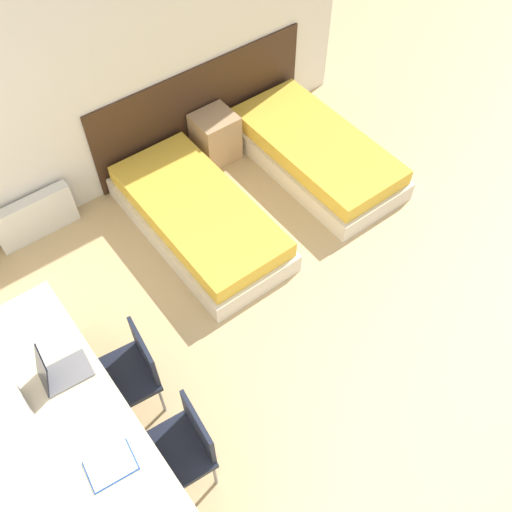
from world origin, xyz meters
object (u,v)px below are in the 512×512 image
Objects in this scene: nightstand at (215,137)px; chair_near_notebook at (180,447)px; bed_near_door at (316,153)px; chair_near_laptop at (128,372)px; laptop at (58,372)px; bed_near_window at (199,218)px.

nightstand is 0.65× the size of chair_near_notebook.
bed_near_door is at bearing 38.87° from chair_near_notebook.
laptop reaches higher than chair_near_laptop.
chair_near_laptop reaches higher than nightstand.
nightstand is 2.87m from chair_near_laptop.
chair_near_laptop is 0.54m from laptop.
laptop reaches higher than bed_near_door.
chair_near_laptop reaches higher than bed_near_window.
chair_near_notebook is 2.37× the size of laptop.
bed_near_window is 2.32m from chair_near_notebook.
nightstand reaches higher than bed_near_door.
nightstand is (-0.74, 0.78, 0.08)m from bed_near_door.
bed_near_window is at bearing 35.37° from laptop.
nightstand is at bearing 57.14° from chair_near_notebook.
bed_near_window is 1.00× the size of bed_near_door.
bed_near_door is 5.57× the size of laptop.
bed_near_door is 3.09m from chair_near_laptop.
bed_near_window is at bearing 46.96° from chair_near_laptop.
chair_near_notebook is 0.97m from laptop.
chair_near_notebook is at bearing -57.89° from laptop.
laptop is (-2.53, -1.82, 0.54)m from nightstand.
chair_near_notebook is (-2.12, -2.63, 0.20)m from nightstand.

